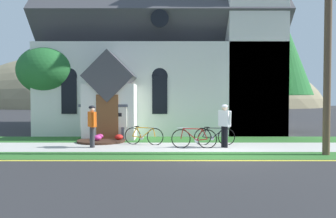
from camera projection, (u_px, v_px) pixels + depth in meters
ground at (206, 140)px, 14.97m from camera, size 140.00×140.00×0.00m
sidewalk_slab at (159, 147)px, 12.80m from camera, size 32.00×2.44×0.01m
grass_verge at (157, 156)px, 10.87m from camera, size 32.00×1.43×0.01m
church_lawn at (160, 139)px, 15.15m from camera, size 24.00×2.26×0.01m
curb_paint_stripe at (156, 161)px, 10.01m from camera, size 28.00×0.16×0.01m
church_building at (169, 56)px, 20.90m from camera, size 13.48×12.07×13.37m
church_sign at (104, 117)px, 14.71m from camera, size 2.27×0.27×1.66m
flower_bed at (103, 140)px, 14.29m from camera, size 2.10×2.10×0.34m
bicycle_green at (216, 136)px, 13.33m from camera, size 1.69×0.08×0.78m
bicycle_white at (145, 136)px, 13.48m from camera, size 1.66×0.52×0.79m
bicycle_red at (195, 138)px, 12.52m from camera, size 1.76×0.18×0.82m
cyclist_in_green_jersey at (93, 123)px, 12.63m from camera, size 0.42×0.64×1.65m
cyclist_in_blue_jersey at (226, 122)px, 12.61m from camera, size 0.47×0.68×1.69m
utility_pole at (327, 10)px, 10.88m from camera, size 3.12×0.28×8.87m
roadside_conifer at (283, 55)px, 18.36m from camera, size 3.42×3.42×6.76m
yard_deciduous_tree at (52, 71)px, 17.18m from camera, size 3.39×3.39×4.73m
distant_hill at (140, 107)px, 73.02m from camera, size 82.01×40.26×26.49m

